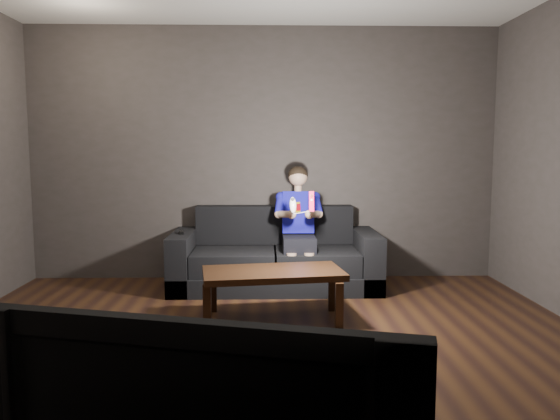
{
  "coord_description": "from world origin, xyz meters",
  "views": [
    {
      "loc": [
        0.02,
        -3.4,
        1.41
      ],
      "look_at": [
        0.15,
        1.55,
        0.85
      ],
      "focal_mm": 35.0,
      "sensor_mm": 36.0,
      "label": 1
    }
  ],
  "objects": [
    {
      "name": "floor",
      "position": [
        0.0,
        0.0,
        0.0
      ],
      "size": [
        5.0,
        5.0,
        0.0
      ],
      "primitive_type": "plane",
      "color": "black",
      "rests_on": "ground"
    },
    {
      "name": "back_wall",
      "position": [
        0.0,
        2.5,
        1.35
      ],
      "size": [
        5.0,
        0.04,
        2.7
      ],
      "primitive_type": "cube",
      "color": "#3B3733",
      "rests_on": "ground"
    },
    {
      "name": "front_wall",
      "position": [
        0.0,
        -2.5,
        1.35
      ],
      "size": [
        5.0,
        0.04,
        2.7
      ],
      "primitive_type": "cube",
      "color": "#3B3733",
      "rests_on": "ground"
    },
    {
      "name": "sofa",
      "position": [
        0.11,
        2.07,
        0.26
      ],
      "size": [
        2.08,
        0.9,
        0.8
      ],
      "color": "black",
      "rests_on": "floor"
    },
    {
      "name": "child",
      "position": [
        0.35,
        2.02,
        0.71
      ],
      "size": [
        0.48,
        0.59,
        1.17
      ],
      "color": "black",
      "rests_on": "sofa"
    },
    {
      "name": "wii_remote_red",
      "position": [
        0.44,
        1.57,
        0.93
      ],
      "size": [
        0.05,
        0.07,
        0.19
      ],
      "color": "#F11A4A",
      "rests_on": "child"
    },
    {
      "name": "nunchuk_white",
      "position": [
        0.27,
        1.57,
        0.89
      ],
      "size": [
        0.08,
        0.1,
        0.16
      ],
      "color": "white",
      "rests_on": "child"
    },
    {
      "name": "wii_remote_black",
      "position": [
        -0.82,
        1.99,
        0.58
      ],
      "size": [
        0.06,
        0.15,
        0.03
      ],
      "color": "black",
      "rests_on": "sofa"
    },
    {
      "name": "coffee_table",
      "position": [
        0.08,
        0.99,
        0.36
      ],
      "size": [
        1.21,
        0.72,
        0.41
      ],
      "color": "black",
      "rests_on": "floor"
    }
  ]
}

